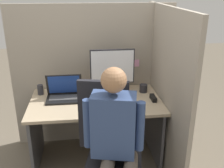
% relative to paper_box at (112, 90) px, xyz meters
% --- Properties ---
extents(cubicle_panel_back, '(1.86, 0.05, 1.66)m').
position_rel_paper_box_xyz_m(cubicle_panel_back, '(-0.20, 0.23, 0.08)').
color(cubicle_panel_back, gray).
rests_on(cubicle_panel_back, ground).
extents(cubicle_panel_right, '(0.04, 1.43, 1.66)m').
position_rel_paper_box_xyz_m(cubicle_panel_right, '(0.51, -0.27, 0.08)').
color(cubicle_panel_right, gray).
rests_on(cubicle_panel_right, ground).
extents(desk, '(1.36, 0.78, 0.71)m').
position_rel_paper_box_xyz_m(desk, '(-0.20, -0.19, -0.21)').
color(desk, tan).
rests_on(desk, ground).
extents(paper_box, '(0.30, 0.26, 0.07)m').
position_rel_paper_box_xyz_m(paper_box, '(0.00, 0.00, 0.00)').
color(paper_box, orange).
rests_on(paper_box, desk).
extents(monitor, '(0.48, 0.21, 0.42)m').
position_rel_paper_box_xyz_m(monitor, '(0.00, 0.00, 0.24)').
color(monitor, '#232328').
rests_on(monitor, paper_box).
extents(laptop, '(0.37, 0.25, 0.26)m').
position_rel_paper_box_xyz_m(laptop, '(-0.52, -0.11, 0.02)').
color(laptop, black).
rests_on(laptop, desk).
extents(mouse, '(0.07, 0.04, 0.04)m').
position_rel_paper_box_xyz_m(mouse, '(-0.23, -0.29, -0.02)').
color(mouse, black).
rests_on(mouse, desk).
extents(stapler, '(0.04, 0.14, 0.05)m').
position_rel_paper_box_xyz_m(stapler, '(0.40, -0.25, -0.01)').
color(stapler, black).
rests_on(stapler, desk).
extents(carrot_toy, '(0.04, 0.12, 0.04)m').
position_rel_paper_box_xyz_m(carrot_toy, '(0.04, -0.37, -0.02)').
color(carrot_toy, orange).
rests_on(carrot_toy, desk).
extents(office_chair, '(0.55, 0.61, 1.10)m').
position_rel_paper_box_xyz_m(office_chair, '(-0.12, -0.79, -0.20)').
color(office_chair, black).
rests_on(office_chair, ground).
extents(person, '(0.47, 0.48, 1.29)m').
position_rel_paper_box_xyz_m(person, '(-0.09, -0.96, -0.00)').
color(person, brown).
rests_on(person, ground).
extents(coffee_mug, '(0.09, 0.09, 0.09)m').
position_rel_paper_box_xyz_m(coffee_mug, '(0.35, -0.03, 0.01)').
color(coffee_mug, '#232328').
rests_on(coffee_mug, desk).
extents(pen_cup, '(0.06, 0.06, 0.11)m').
position_rel_paper_box_xyz_m(pen_cup, '(-0.79, 0.04, 0.02)').
color(pen_cup, '#28282D').
rests_on(pen_cup, desk).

